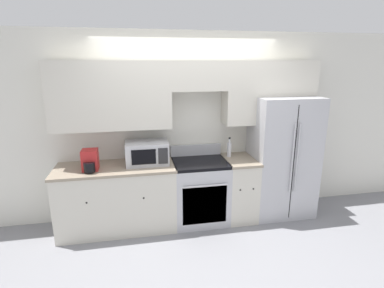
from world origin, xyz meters
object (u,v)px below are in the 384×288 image
(refrigerator, at_px, (281,156))
(microwave, at_px, (147,152))
(oven_range, at_px, (200,191))
(bottle, at_px, (229,149))

(refrigerator, relative_size, microwave, 3.12)
(oven_range, height_order, refrigerator, refrigerator)
(microwave, distance_m, bottle, 1.16)
(oven_range, bearing_deg, bottle, 15.46)
(oven_range, distance_m, microwave, 0.92)
(refrigerator, xyz_separation_m, bottle, (-0.77, 0.09, 0.13))
(refrigerator, distance_m, microwave, 1.94)
(refrigerator, height_order, microwave, refrigerator)
(oven_range, bearing_deg, microwave, 175.02)
(refrigerator, relative_size, bottle, 6.13)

